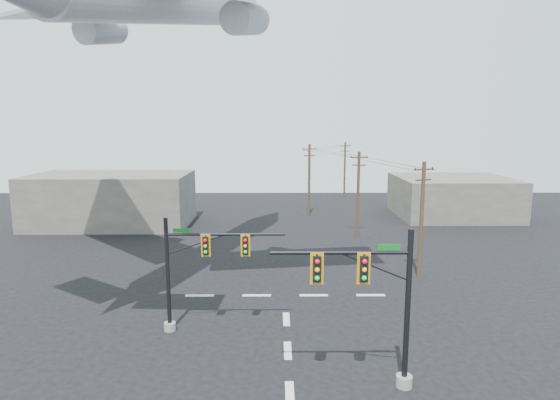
{
  "coord_description": "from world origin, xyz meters",
  "views": [
    {
      "loc": [
        -0.55,
        -19.18,
        12.01
      ],
      "look_at": [
        -0.41,
        5.0,
        7.96
      ],
      "focal_mm": 30.0,
      "sensor_mm": 36.0,
      "label": 1
    }
  ],
  "objects_px": {
    "signal_mast_far": "(193,271)",
    "utility_pole_c": "(309,178)",
    "utility_pole_a": "(422,217)",
    "utility_pole_b": "(358,193)",
    "utility_pole_d": "(345,168)",
    "signal_mast_near": "(379,306)"
  },
  "relations": [
    {
      "from": "utility_pole_a",
      "to": "utility_pole_b",
      "type": "xyz_separation_m",
      "value": [
        -2.7,
        12.93,
        -0.02
      ]
    },
    {
      "from": "utility_pole_b",
      "to": "utility_pole_c",
      "type": "height_order",
      "value": "utility_pole_c"
    },
    {
      "from": "signal_mast_far",
      "to": "utility_pole_b",
      "type": "bearing_deg",
      "value": 59.63
    },
    {
      "from": "signal_mast_far",
      "to": "utility_pole_c",
      "type": "distance_m",
      "value": 35.09
    },
    {
      "from": "signal_mast_near",
      "to": "utility_pole_b",
      "type": "xyz_separation_m",
      "value": [
        3.95,
        28.56,
        0.75
      ]
    },
    {
      "from": "signal_mast_near",
      "to": "utility_pole_b",
      "type": "relative_size",
      "value": 0.83
    },
    {
      "from": "utility_pole_a",
      "to": "utility_pole_c",
      "type": "distance_m",
      "value": 25.24
    },
    {
      "from": "signal_mast_far",
      "to": "utility_pole_a",
      "type": "xyz_separation_m",
      "value": [
        15.95,
        9.68,
        1.1
      ]
    },
    {
      "from": "utility_pole_a",
      "to": "utility_pole_d",
      "type": "height_order",
      "value": "utility_pole_a"
    },
    {
      "from": "utility_pole_a",
      "to": "utility_pole_b",
      "type": "relative_size",
      "value": 1.01
    },
    {
      "from": "utility_pole_b",
      "to": "utility_pole_c",
      "type": "xyz_separation_m",
      "value": [
        -4.35,
        11.31,
        0.12
      ]
    },
    {
      "from": "utility_pole_b",
      "to": "utility_pole_a",
      "type": "bearing_deg",
      "value": -72.48
    },
    {
      "from": "signal_mast_far",
      "to": "utility_pole_a",
      "type": "relative_size",
      "value": 0.78
    },
    {
      "from": "utility_pole_a",
      "to": "utility_pole_d",
      "type": "distance_m",
      "value": 40.11
    },
    {
      "from": "utility_pole_a",
      "to": "utility_pole_d",
      "type": "bearing_deg",
      "value": 68.92
    },
    {
      "from": "utility_pole_a",
      "to": "utility_pole_b",
      "type": "bearing_deg",
      "value": 80.41
    },
    {
      "from": "utility_pole_d",
      "to": "signal_mast_near",
      "type": "bearing_deg",
      "value": -87.59
    },
    {
      "from": "signal_mast_far",
      "to": "utility_pole_d",
      "type": "xyz_separation_m",
      "value": [
        15.74,
        49.8,
        0.96
      ]
    },
    {
      "from": "utility_pole_c",
      "to": "utility_pole_d",
      "type": "bearing_deg",
      "value": 56.78
    },
    {
      "from": "signal_mast_far",
      "to": "utility_pole_b",
      "type": "relative_size",
      "value": 0.78
    },
    {
      "from": "signal_mast_near",
      "to": "signal_mast_far",
      "type": "bearing_deg",
      "value": 147.39
    },
    {
      "from": "signal_mast_near",
      "to": "utility_pole_b",
      "type": "bearing_deg",
      "value": 82.12
    }
  ]
}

